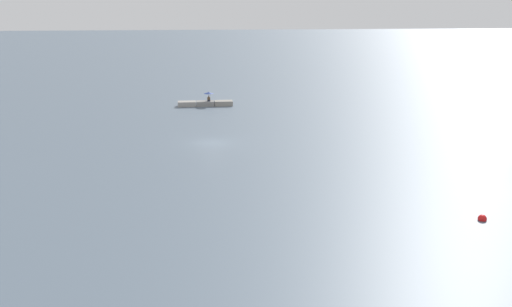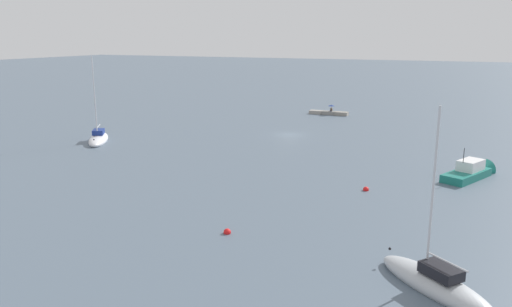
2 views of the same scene
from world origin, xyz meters
TOP-DOWN VIEW (x-y plane):
  - ground_plane at (0.00, 0.00)m, footprint 500.00×500.00m
  - seawall_pier at (0.00, -21.86)m, footprint 7.42×1.61m
  - person_seated_brown_left at (-0.49, -21.86)m, footprint 0.40×0.60m
  - umbrella_open_navy at (-0.49, -21.88)m, footprint 1.33×1.33m
  - mooring_buoy_near at (-16.54, 23.55)m, footprint 0.57×0.57m

SIDE VIEW (x-z plane):
  - ground_plane at x=0.00m, z-range 0.00..0.00m
  - mooring_buoy_near at x=-16.54m, z-range -0.19..0.39m
  - seawall_pier at x=0.00m, z-range 0.00..0.67m
  - person_seated_brown_left at x=-0.49m, z-range 0.56..1.29m
  - umbrella_open_navy at x=-0.49m, z-range 1.14..2.43m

